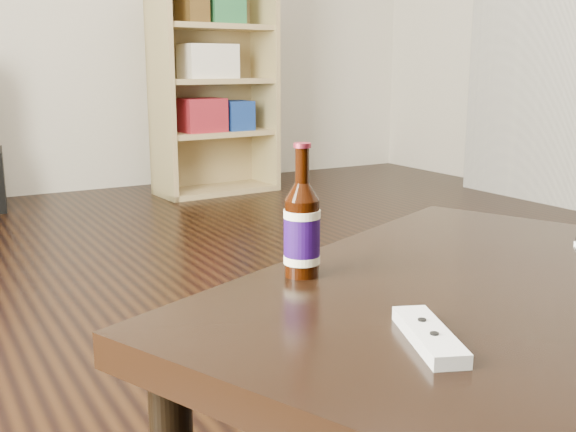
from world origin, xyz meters
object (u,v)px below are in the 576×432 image
coffee_table (463,308)px  remote (429,336)px  bookshelf (211,76)px  beer_bottle (302,230)px

coffee_table → remote: bearing=-143.6°
bookshelf → remote: bearing=-112.8°
beer_bottle → remote: bearing=-91.2°
bookshelf → remote: bookshelf is taller
coffee_table → remote: (-0.26, -0.19, 0.07)m
bookshelf → coffee_table: bearing=-109.6°
beer_bottle → remote: 0.37m
beer_bottle → coffee_table: bearing=-33.9°
bookshelf → coffee_table: size_ratio=1.09×
bookshelf → remote: (-1.18, -3.42, -0.31)m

